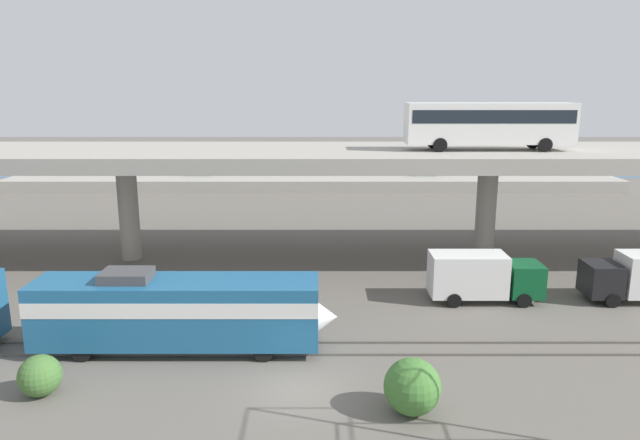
{
  "coord_description": "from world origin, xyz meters",
  "views": [
    {
      "loc": [
        0.97,
        -23.32,
        13.05
      ],
      "look_at": [
        1.11,
        19.48,
        3.17
      ],
      "focal_mm": 32.73,
      "sensor_mm": 36.0,
      "label": 1
    }
  ],
  "objects_px": {
    "service_truck_west": "(480,276)",
    "parked_car_7": "(247,166)",
    "parked_car_2": "(420,169)",
    "parked_car_6": "(107,167)",
    "parked_car_0": "(282,167)",
    "parked_car_3": "(377,167)",
    "transit_bus_on_overpass": "(487,122)",
    "parked_car_5": "(196,169)",
    "train_locomotive": "(189,309)",
    "parked_car_4": "(62,169)",
    "parked_car_1": "(456,165)"
  },
  "relations": [
    {
      "from": "service_truck_west",
      "to": "parked_car_7",
      "type": "relative_size",
      "value": 1.62
    },
    {
      "from": "parked_car_2",
      "to": "parked_car_6",
      "type": "xyz_separation_m",
      "value": [
        -42.53,
        2.11,
        -0.0
      ]
    },
    {
      "from": "parked_car_0",
      "to": "parked_car_7",
      "type": "bearing_deg",
      "value": -3.9
    },
    {
      "from": "parked_car_3",
      "to": "parked_car_6",
      "type": "height_order",
      "value": "same"
    },
    {
      "from": "service_truck_west",
      "to": "transit_bus_on_overpass",
      "type": "bearing_deg",
      "value": 74.84
    },
    {
      "from": "parked_car_0",
      "to": "parked_car_5",
      "type": "xyz_separation_m",
      "value": [
        -11.43,
        -2.55,
        -0.0
      ]
    },
    {
      "from": "parked_car_2",
      "to": "parked_car_5",
      "type": "bearing_deg",
      "value": 179.78
    },
    {
      "from": "service_truck_west",
      "to": "parked_car_5",
      "type": "xyz_separation_m",
      "value": [
        -26.31,
        43.18,
        0.53
      ]
    },
    {
      "from": "train_locomotive",
      "to": "transit_bus_on_overpass",
      "type": "distance_m",
      "value": 25.52
    },
    {
      "from": "transit_bus_on_overpass",
      "to": "service_truck_west",
      "type": "xyz_separation_m",
      "value": [
        -2.28,
        -8.41,
        -8.88
      ]
    },
    {
      "from": "parked_car_2",
      "to": "parked_car_4",
      "type": "relative_size",
      "value": 1.05
    },
    {
      "from": "transit_bus_on_overpass",
      "to": "parked_car_6",
      "type": "xyz_separation_m",
      "value": [
        -41.11,
        36.77,
        -8.35
      ]
    },
    {
      "from": "parked_car_2",
      "to": "parked_car_6",
      "type": "distance_m",
      "value": 42.58
    },
    {
      "from": "parked_car_7",
      "to": "train_locomotive",
      "type": "bearing_deg",
      "value": -86.38
    },
    {
      "from": "transit_bus_on_overpass",
      "to": "parked_car_1",
      "type": "height_order",
      "value": "transit_bus_on_overpass"
    },
    {
      "from": "service_truck_west",
      "to": "parked_car_3",
      "type": "relative_size",
      "value": 1.62
    },
    {
      "from": "train_locomotive",
      "to": "parked_car_5",
      "type": "xyz_separation_m",
      "value": [
        -9.91,
        50.03,
        -0.03
      ]
    },
    {
      "from": "service_truck_west",
      "to": "parked_car_1",
      "type": "distance_m",
      "value": 47.89
    },
    {
      "from": "service_truck_west",
      "to": "parked_car_1",
      "type": "height_order",
      "value": "service_truck_west"
    },
    {
      "from": "parked_car_1",
      "to": "parked_car_4",
      "type": "relative_size",
      "value": 1.13
    },
    {
      "from": "parked_car_0",
      "to": "parked_car_7",
      "type": "xyz_separation_m",
      "value": [
        -4.87,
        0.33,
        -0.0
      ]
    },
    {
      "from": "parked_car_5",
      "to": "parked_car_7",
      "type": "distance_m",
      "value": 7.16
    },
    {
      "from": "service_truck_west",
      "to": "parked_car_1",
      "type": "relative_size",
      "value": 1.47
    },
    {
      "from": "parked_car_2",
      "to": "service_truck_west",
      "type": "bearing_deg",
      "value": -94.9
    },
    {
      "from": "parked_car_7",
      "to": "parked_car_2",
      "type": "bearing_deg",
      "value": -7.3
    },
    {
      "from": "parked_car_1",
      "to": "parked_car_5",
      "type": "relative_size",
      "value": 1.14
    },
    {
      "from": "parked_car_4",
      "to": "parked_car_5",
      "type": "relative_size",
      "value": 1.01
    },
    {
      "from": "parked_car_2",
      "to": "parked_car_6",
      "type": "relative_size",
      "value": 1.04
    },
    {
      "from": "transit_bus_on_overpass",
      "to": "parked_car_5",
      "type": "relative_size",
      "value": 2.96
    },
    {
      "from": "train_locomotive",
      "to": "parked_car_6",
      "type": "bearing_deg",
      "value": 113.33
    },
    {
      "from": "parked_car_5",
      "to": "parked_car_6",
      "type": "distance_m",
      "value": 12.69
    },
    {
      "from": "service_truck_west",
      "to": "parked_car_0",
      "type": "distance_m",
      "value": 48.1
    },
    {
      "from": "parked_car_1",
      "to": "parked_car_7",
      "type": "xyz_separation_m",
      "value": [
        -29.07,
        -0.91,
        -0.0
      ]
    },
    {
      "from": "service_truck_west",
      "to": "parked_car_5",
      "type": "distance_m",
      "value": 50.57
    },
    {
      "from": "parked_car_1",
      "to": "parked_car_6",
      "type": "relative_size",
      "value": 1.12
    },
    {
      "from": "parked_car_1",
      "to": "parked_car_6",
      "type": "bearing_deg",
      "value": 2.14
    },
    {
      "from": "service_truck_west",
      "to": "parked_car_2",
      "type": "relative_size",
      "value": 1.58
    },
    {
      "from": "parked_car_5",
      "to": "parked_car_2",
      "type": "bearing_deg",
      "value": -0.22
    },
    {
      "from": "parked_car_0",
      "to": "parked_car_2",
      "type": "height_order",
      "value": "same"
    },
    {
      "from": "parked_car_2",
      "to": "parked_car_3",
      "type": "relative_size",
      "value": 1.03
    },
    {
      "from": "parked_car_5",
      "to": "parked_car_7",
      "type": "relative_size",
      "value": 0.96
    },
    {
      "from": "service_truck_west",
      "to": "parked_car_7",
      "type": "distance_m",
      "value": 50.13
    },
    {
      "from": "transit_bus_on_overpass",
      "to": "service_truck_west",
      "type": "bearing_deg",
      "value": -105.16
    },
    {
      "from": "parked_car_6",
      "to": "parked_car_1",
      "type": "bearing_deg",
      "value": 2.14
    },
    {
      "from": "parked_car_3",
      "to": "parked_car_6",
      "type": "relative_size",
      "value": 1.01
    },
    {
      "from": "parked_car_3",
      "to": "transit_bus_on_overpass",
      "type": "bearing_deg",
      "value": -83.49
    },
    {
      "from": "parked_car_0",
      "to": "parked_car_3",
      "type": "height_order",
      "value": "same"
    },
    {
      "from": "parked_car_0",
      "to": "parked_car_5",
      "type": "relative_size",
      "value": 1.05
    },
    {
      "from": "service_truck_west",
      "to": "parked_car_6",
      "type": "xyz_separation_m",
      "value": [
        -38.84,
        45.18,
        0.53
      ]
    },
    {
      "from": "parked_car_0",
      "to": "parked_car_3",
      "type": "relative_size",
      "value": 1.01
    }
  ]
}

